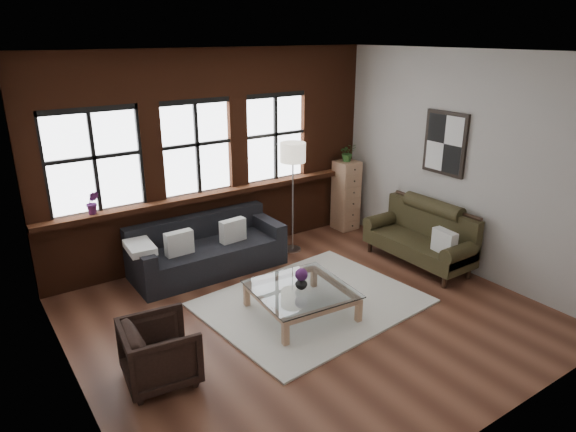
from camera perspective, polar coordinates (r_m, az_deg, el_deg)
floor at (r=6.67m, az=2.25°, el=-10.97°), size 5.50×5.50×0.00m
ceiling at (r=5.73m, az=2.69°, el=17.68°), size 5.50×5.50×0.00m
wall_back at (r=8.08m, az=-8.28°, el=6.65°), size 5.50×0.00×5.50m
wall_front at (r=4.41m, az=22.35°, el=-6.03°), size 5.50×0.00×5.50m
wall_left at (r=4.97m, az=-23.92°, el=-3.35°), size 0.00×5.00×5.00m
wall_right at (r=7.91m, az=18.70°, el=5.53°), size 0.00×5.00×5.00m
brick_backwall at (r=8.03m, az=-8.09°, el=6.58°), size 5.50×0.12×3.20m
sill_ledge at (r=8.09m, az=-7.61°, el=2.60°), size 5.50×0.30×0.08m
window_left at (r=7.41m, az=-20.76°, el=5.56°), size 1.38×0.10×1.50m
window_mid at (r=7.88m, az=-10.14°, el=7.33°), size 1.38×0.10×1.50m
window_right at (r=8.53m, az=-1.50°, el=8.59°), size 1.38×0.10×1.50m
wall_poster at (r=8.02m, az=17.07°, el=7.72°), size 0.05×0.74×0.94m
shag_rug at (r=6.92m, az=2.68°, el=-9.58°), size 2.89×2.37×0.03m
dark_sofa at (r=7.74m, az=-8.90°, el=-3.27°), size 2.26×0.91×0.82m
pillow_a at (r=7.41m, az=-12.01°, el=-2.95°), size 0.40×0.15×0.34m
pillow_b at (r=7.74m, az=-6.15°, el=-1.61°), size 0.41×0.17×0.34m
vintage_settee at (r=8.08m, az=14.31°, el=-2.16°), size 0.79×1.77×0.95m
pillow_settee at (r=7.66m, az=16.98°, el=-2.75°), size 0.18×0.39×0.34m
armchair at (r=5.57m, az=-14.03°, el=-14.42°), size 0.81×0.79×0.67m
coffee_table at (r=6.59m, az=1.46°, el=-9.51°), size 1.25×1.25×0.39m
vase at (r=6.46m, az=1.49°, el=-7.41°), size 0.18×0.18×0.16m
flowers at (r=6.41m, az=1.49°, el=-6.52°), size 0.16×0.16×0.16m
drawer_chest at (r=9.31m, az=6.45°, el=2.30°), size 0.39×0.39×1.26m
potted_plant_top at (r=9.11m, az=6.64°, el=7.01°), size 0.36×0.34×0.32m
floor_lamp at (r=8.18m, az=0.53°, el=2.48°), size 0.40×0.40×1.95m
sill_plant at (r=7.39m, az=-20.88°, el=1.41°), size 0.21×0.19×0.32m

